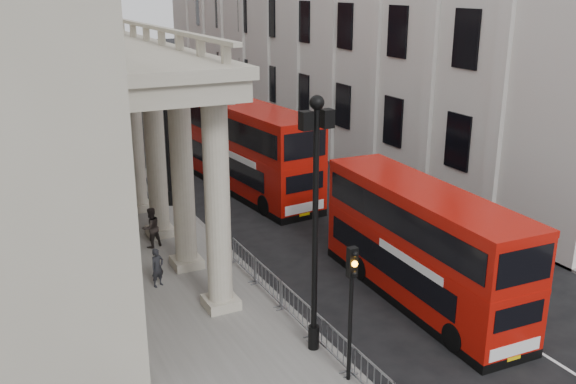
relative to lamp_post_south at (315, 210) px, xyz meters
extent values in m
cube|color=slate|center=(-2.40, 26.00, -4.85)|extent=(6.00, 140.00, 0.12)
cube|color=slate|center=(14.10, 26.00, -4.85)|extent=(3.00, 140.00, 0.12)
cube|color=slate|center=(0.55, 26.00, -4.84)|extent=(0.20, 140.00, 0.14)
cube|color=#60605E|center=(6.60, 88.00, -0.91)|extent=(8.00, 8.00, 8.00)
cylinder|color=black|center=(0.00, 0.00, -4.39)|extent=(0.36, 0.36, 0.80)
cylinder|color=black|center=(0.00, 0.00, -0.79)|extent=(0.18, 0.18, 8.00)
sphere|color=black|center=(0.00, 0.00, 3.31)|extent=(0.44, 0.44, 0.44)
cube|color=black|center=(0.35, 0.00, 2.81)|extent=(0.35, 0.35, 0.55)
cube|color=black|center=(-0.35, 0.00, 2.81)|extent=(0.35, 0.35, 0.55)
cylinder|color=black|center=(0.00, 16.00, -4.39)|extent=(0.36, 0.36, 0.80)
cylinder|color=black|center=(0.00, 16.00, -0.79)|extent=(0.18, 0.18, 8.00)
sphere|color=black|center=(0.00, 16.00, 3.31)|extent=(0.44, 0.44, 0.44)
cube|color=black|center=(0.35, 16.00, 2.81)|extent=(0.35, 0.35, 0.55)
cube|color=black|center=(-0.35, 16.00, 2.81)|extent=(0.35, 0.35, 0.55)
cylinder|color=black|center=(0.00, 32.00, -4.39)|extent=(0.36, 0.36, 0.80)
cylinder|color=black|center=(0.00, 32.00, -0.79)|extent=(0.18, 0.18, 8.00)
sphere|color=black|center=(0.00, 32.00, 3.31)|extent=(0.44, 0.44, 0.44)
cube|color=black|center=(0.35, 32.00, 2.81)|extent=(0.35, 0.35, 0.55)
cube|color=black|center=(-0.35, 32.00, 2.81)|extent=(0.35, 0.35, 0.55)
cylinder|color=black|center=(0.10, -2.00, -3.09)|extent=(0.12, 0.12, 3.40)
cube|color=black|center=(0.10, -2.00, -0.94)|extent=(0.28, 0.22, 0.90)
sphere|color=black|center=(0.10, -2.13, -0.64)|extent=(0.18, 0.18, 0.18)
sphere|color=orange|center=(0.10, -2.13, -0.94)|extent=(0.18, 0.18, 0.18)
sphere|color=black|center=(0.10, -2.13, -1.24)|extent=(0.18, 0.18, 0.18)
cube|color=gray|center=(0.25, -2.95, -4.24)|extent=(0.50, 2.30, 1.10)
cube|color=gray|center=(0.25, -0.60, -4.24)|extent=(0.50, 2.30, 1.10)
cube|color=gray|center=(0.25, 1.75, -4.24)|extent=(0.50, 2.30, 1.10)
cube|color=gray|center=(0.25, 4.10, -4.24)|extent=(0.50, 2.30, 1.10)
cube|color=gray|center=(0.25, 6.45, -4.24)|extent=(0.50, 2.30, 1.10)
cube|color=#AF1008|center=(5.37, 1.47, -3.61)|extent=(2.80, 10.24, 1.93)
cube|color=#AF1008|center=(5.37, 1.47, -1.60)|extent=(2.80, 10.24, 1.69)
cube|color=#AF1008|center=(5.37, 1.47, -0.63)|extent=(2.84, 10.28, 0.24)
cube|color=black|center=(5.37, 1.47, -4.74)|extent=(2.82, 10.24, 0.34)
cube|color=black|center=(5.37, 1.47, -3.36)|extent=(2.79, 8.31, 0.97)
cube|color=black|center=(5.37, 1.47, -1.50)|extent=(2.84, 9.66, 1.06)
cube|color=white|center=(5.18, -3.60, -4.28)|extent=(2.03, 0.13, 0.44)
cube|color=yellow|center=(5.18, -3.61, -4.60)|extent=(0.53, 0.06, 0.13)
cylinder|color=black|center=(4.15, -2.02, -4.43)|extent=(0.35, 0.98, 0.97)
cylinder|color=black|center=(6.33, -2.10, -4.43)|extent=(0.35, 0.98, 0.97)
cylinder|color=black|center=(4.37, 3.88, -4.43)|extent=(0.35, 0.98, 0.97)
cylinder|color=black|center=(6.56, 3.79, -4.43)|extent=(0.35, 0.98, 0.97)
cube|color=#A50F07|center=(4.91, 16.68, -3.41)|extent=(3.85, 11.85, 2.22)
cube|color=#A50F07|center=(4.91, 16.68, -1.11)|extent=(3.85, 11.85, 1.94)
cube|color=#A50F07|center=(4.91, 16.68, 0.00)|extent=(3.90, 11.90, 0.28)
cube|color=black|center=(4.91, 16.68, -4.72)|extent=(3.87, 11.85, 0.39)
cube|color=black|center=(4.91, 16.68, -3.14)|extent=(3.71, 9.65, 1.11)
cube|color=black|center=(4.91, 16.68, -1.00)|extent=(3.85, 11.19, 1.22)
cube|color=white|center=(5.45, 10.89, -4.19)|extent=(2.32, 0.28, 0.50)
cube|color=yellow|center=(5.45, 10.88, -4.56)|extent=(0.61, 0.10, 0.14)
cylinder|color=black|center=(4.04, 12.53, -4.36)|extent=(0.46, 1.14, 1.11)
cylinder|color=black|center=(6.53, 12.77, -4.36)|extent=(0.46, 1.14, 1.11)
cylinder|color=black|center=(3.41, 19.27, -4.36)|extent=(0.46, 1.14, 1.11)
cylinder|color=black|center=(5.90, 19.50, -4.36)|extent=(0.46, 1.14, 1.11)
imported|color=black|center=(-3.29, 6.74, -4.01)|extent=(0.68, 0.58, 1.57)
imported|color=#2A2422|center=(-2.45, 10.74, -3.86)|extent=(1.08, 0.95, 1.86)
imported|color=black|center=(-1.17, 17.41, -3.87)|extent=(1.07, 0.94, 1.85)
camera|label=1|loc=(-8.99, -16.08, 6.56)|focal=40.00mm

